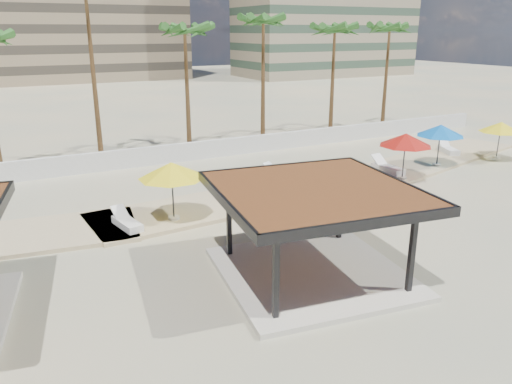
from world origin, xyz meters
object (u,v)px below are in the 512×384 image
umbrella_c (406,140)px  lounger_c (280,174)px  lounger_a (127,223)px  lounger_d (448,150)px  lounger_b (387,168)px  pavilion_central (314,224)px

umbrella_c → lounger_c: bearing=150.2°
umbrella_c → lounger_a: (-15.55, 0.04, -2.06)m
lounger_c → lounger_d: 13.32m
umbrella_c → lounger_b: umbrella_c is taller
lounger_a → lounger_d: size_ratio=0.91×
lounger_c → lounger_d: (13.32, -0.15, 0.01)m
umbrella_c → lounger_d: (7.31, 3.29, -2.04)m
umbrella_c → lounger_b: size_ratio=1.66×
lounger_a → lounger_d: (22.86, 3.25, 0.02)m
lounger_c → lounger_d: bearing=-114.1°
pavilion_central → lounger_c: size_ratio=3.44×
pavilion_central → lounger_c: (4.85, 10.49, -1.57)m
lounger_c → lounger_d: size_ratio=0.94×
lounger_a → lounger_b: size_ratio=0.88×
pavilion_central → umbrella_c: 12.96m
lounger_c → lounger_d: lounger_d is taller
lounger_b → lounger_d: (7.03, 1.76, -0.01)m
umbrella_c → lounger_c: (-6.01, 3.44, -2.05)m
pavilion_central → lounger_b: size_ratio=3.15×
lounger_d → lounger_a: bearing=120.3°
pavilion_central → lounger_d: 20.96m
lounger_b → lounger_d: bearing=-77.0°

